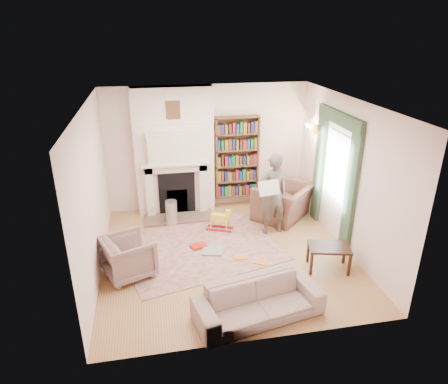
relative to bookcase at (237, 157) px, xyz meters
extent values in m
plane|color=olive|center=(-0.65, -2.12, -1.18)|extent=(4.50, 4.50, 0.00)
plane|color=white|center=(-0.65, -2.12, 1.62)|extent=(4.50, 4.50, 0.00)
plane|color=white|center=(-0.65, 0.13, 0.22)|extent=(4.50, 0.00, 4.50)
plane|color=white|center=(-0.65, -4.37, 0.22)|extent=(4.50, 0.00, 4.50)
plane|color=white|center=(-2.90, -2.12, 0.22)|extent=(0.00, 4.50, 4.50)
plane|color=white|center=(1.60, -2.12, 0.22)|extent=(0.00, 4.50, 4.50)
cube|color=white|center=(-1.40, -0.04, 0.22)|extent=(1.70, 0.35, 2.80)
cube|color=silver|center=(-1.40, -0.33, 0.04)|extent=(1.47, 0.24, 0.05)
cube|color=black|center=(-1.40, -0.24, -0.68)|extent=(0.80, 0.06, 0.96)
cube|color=silver|center=(-1.40, -0.31, 0.38)|extent=(1.15, 0.18, 0.62)
cube|color=brown|center=(0.00, 0.00, 0.00)|extent=(1.00, 0.24, 1.85)
cube|color=silver|center=(1.58, -1.72, 0.27)|extent=(0.02, 0.90, 1.30)
cube|color=#2D442C|center=(1.55, -2.42, 0.02)|extent=(0.07, 0.32, 2.40)
cube|color=#2D442C|center=(1.55, -1.02, 0.02)|extent=(0.07, 0.32, 2.40)
cube|color=#2D442C|center=(1.54, -1.72, 1.20)|extent=(0.09, 1.70, 0.24)
cube|color=#BDA38F|center=(-1.11, -1.84, -1.17)|extent=(3.30, 2.83, 0.01)
imported|color=#4D2E29|center=(0.87, -0.86, -0.79)|extent=(1.56, 1.56, 0.77)
imported|color=gray|center=(-2.40, -2.46, -0.82)|extent=(1.01, 1.00, 0.71)
imported|color=#B9AD98|center=(-0.53, -3.91, -0.90)|extent=(1.97, 1.09, 0.54)
imported|color=#534942|center=(0.42, -1.46, -0.32)|extent=(0.68, 0.51, 1.70)
cube|color=silver|center=(0.27, -1.66, -0.10)|extent=(0.43, 0.19, 0.28)
cylinder|color=#B8BBC1|center=(-1.57, -0.75, -0.90)|extent=(0.32, 0.32, 0.55)
cube|color=#DAC04D|center=(-0.89, -2.00, -1.15)|extent=(0.46, 0.46, 0.03)
cube|color=red|center=(-1.13, -1.81, -1.14)|extent=(0.34, 0.28, 0.05)
cube|color=red|center=(-0.43, -2.32, -1.16)|extent=(0.25, 0.19, 0.02)
cube|color=red|center=(-0.12, -2.54, -1.16)|extent=(0.30, 0.27, 0.02)
camera|label=1|loc=(-1.91, -8.43, 2.80)|focal=32.00mm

